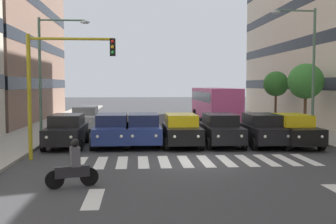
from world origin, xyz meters
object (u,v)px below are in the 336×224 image
object	(u,v)px
car_3	(181,130)
street_lamp_right	(48,64)
car_4	(143,129)
car_6	(67,130)
street_lamp_left	(307,60)
car_1	(262,130)
car_5	(112,130)
car_row2_0	(86,118)
car_2	(220,129)
street_tree_2	(276,84)
traffic_light_gantry	(54,77)
bus_behind_traffic	(215,101)
motorcycle_with_rider	(73,168)
street_tree_1	(306,81)
car_0	(293,130)

from	to	relation	value
car_3	street_lamp_right	xyz separation A→B (m)	(7.57, -2.93, 3.62)
car_4	car_6	xyz separation A→B (m)	(4.09, 0.15, 0.00)
street_lamp_left	street_lamp_right	world-z (taller)	street_lamp_left
car_6	car_1	bearing A→B (deg)	177.32
car_5	car_row2_0	world-z (taller)	same
car_4	car_2	bearing A→B (deg)	174.57
street_tree_2	street_lamp_right	bearing A→B (deg)	28.14
car_1	car_3	world-z (taller)	same
car_row2_0	car_2	bearing A→B (deg)	135.12
car_2	car_6	world-z (taller)	same
car_5	car_1	bearing A→B (deg)	175.77
traffic_light_gantry	car_5	bearing A→B (deg)	-120.71
car_4	street_lamp_left	size ratio (longest dim) A/B	0.58
car_6	bus_behind_traffic	distance (m)	16.71
bus_behind_traffic	street_tree_2	distance (m)	5.38
car_1	street_tree_2	world-z (taller)	street_tree_2
car_4	bus_behind_traffic	distance (m)	14.36
car_1	motorcycle_with_rider	size ratio (longest dim) A/B	2.70
car_1	car_4	bearing A→B (deg)	-5.67
bus_behind_traffic	street_tree_1	bearing A→B (deg)	122.45
motorcycle_with_rider	car_0	bearing A→B (deg)	-142.61
car_0	car_4	xyz separation A→B (m)	(7.98, -0.94, 0.00)
bus_behind_traffic	street_tree_2	bearing A→B (deg)	166.87
car_4	car_row2_0	distance (m)	8.79
car_3	car_row2_0	xyz separation A→B (m)	(6.09, -8.17, 0.00)
car_5	street_tree_1	world-z (taller)	street_tree_1
car_5	car_4	bearing A→B (deg)	-178.72
car_5	street_tree_2	xyz separation A→B (m)	(-13.14, -11.68, 2.47)
street_lamp_right	car_4	bearing A→B (deg)	155.21
car_2	street_tree_1	world-z (taller)	street_tree_1
car_0	car_5	world-z (taller)	same
car_3	street_tree_1	size ratio (longest dim) A/B	0.96
car_0	street_tree_1	distance (m)	7.44
street_tree_1	car_1	bearing A→B (deg)	50.20
car_2	car_6	distance (m)	8.26
car_4	street_lamp_right	bearing A→B (deg)	-24.79
car_6	street_lamp_right	size ratio (longest dim) A/B	0.63
car_row2_0	street_lamp_right	world-z (taller)	street_lamp_right
car_1	street_tree_2	bearing A→B (deg)	-112.27
car_5	car_6	size ratio (longest dim) A/B	1.00
car_0	car_6	bearing A→B (deg)	-3.76
car_1	bus_behind_traffic	world-z (taller)	bus_behind_traffic
street_lamp_right	car_3	bearing A→B (deg)	158.82
motorcycle_with_rider	street_tree_2	bearing A→B (deg)	-124.05
car_1	car_3	xyz separation A→B (m)	(4.39, -0.26, 0.00)
car_3	street_lamp_left	world-z (taller)	street_lamp_left
car_0	car_6	size ratio (longest dim) A/B	1.00
bus_behind_traffic	car_1	bearing A→B (deg)	90.00
street_lamp_left	car_1	bearing A→B (deg)	35.91
car_4	bus_behind_traffic	xyz separation A→B (m)	(-6.42, -12.81, 0.97)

